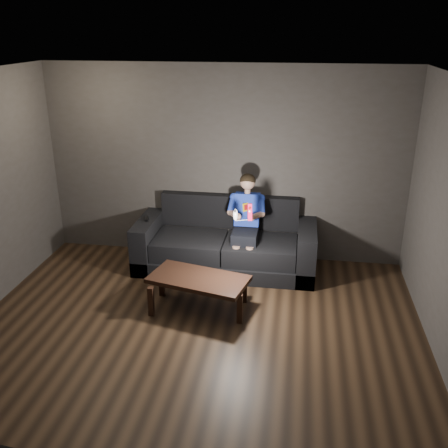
# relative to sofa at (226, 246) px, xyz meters

# --- Properties ---
(floor) EXTENTS (5.00, 5.00, 0.00)m
(floor) POSITION_rel_sofa_xyz_m (-0.10, -2.10, -0.31)
(floor) COLOR black
(floor) RESTS_ON ground
(back_wall) EXTENTS (5.00, 0.04, 2.70)m
(back_wall) POSITION_rel_sofa_xyz_m (-0.10, 0.40, 1.04)
(back_wall) COLOR #3E3935
(back_wall) RESTS_ON ground
(front_wall) EXTENTS (5.00, 0.04, 2.70)m
(front_wall) POSITION_rel_sofa_xyz_m (-0.10, -4.60, 1.04)
(front_wall) COLOR #3E3935
(front_wall) RESTS_ON ground
(ceiling) EXTENTS (5.00, 5.00, 0.02)m
(ceiling) POSITION_rel_sofa_xyz_m (-0.10, -2.10, 2.39)
(ceiling) COLOR beige
(ceiling) RESTS_ON back_wall
(sofa) EXTENTS (2.43, 1.05, 0.94)m
(sofa) POSITION_rel_sofa_xyz_m (0.00, 0.00, 0.00)
(sofa) COLOR black
(sofa) RESTS_ON floor
(child) EXTENTS (0.50, 0.61, 1.22)m
(child) POSITION_rel_sofa_xyz_m (0.28, -0.07, 0.49)
(child) COLOR black
(child) RESTS_ON sofa
(wii_remote_red) EXTENTS (0.07, 0.09, 0.21)m
(wii_remote_red) POSITION_rel_sofa_xyz_m (0.37, -0.54, 0.72)
(wii_remote_red) COLOR #CA113D
(wii_remote_red) RESTS_ON child
(nunchuk_white) EXTENTS (0.08, 0.10, 0.16)m
(nunchuk_white) POSITION_rel_sofa_xyz_m (0.19, -0.53, 0.67)
(nunchuk_white) COLOR silver
(nunchuk_white) RESTS_ON child
(wii_remote_black) EXTENTS (0.08, 0.17, 0.03)m
(wii_remote_black) POSITION_rel_sofa_xyz_m (-1.09, -0.09, 0.37)
(wii_remote_black) COLOR black
(wii_remote_black) RESTS_ON sofa
(coffee_table) EXTENTS (1.24, 0.82, 0.41)m
(coffee_table) POSITION_rel_sofa_xyz_m (-0.15, -1.17, 0.05)
(coffee_table) COLOR black
(coffee_table) RESTS_ON floor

